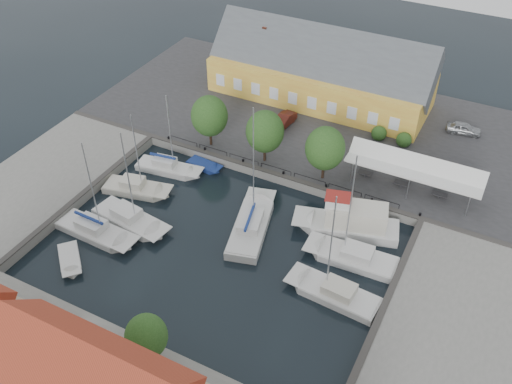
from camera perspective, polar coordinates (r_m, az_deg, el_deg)
ground at (r=56.04m, az=-2.82°, el=-4.63°), size 140.00×140.00×0.00m
north_quay at (r=72.30m, az=6.22°, el=6.95°), size 56.00×26.00×1.00m
west_quay at (r=66.12m, az=-20.56°, el=0.94°), size 12.00×24.00×1.00m
east_quay at (r=50.29m, az=18.97°, el=-13.34°), size 12.00×24.00×1.00m
quay_edge_fittings at (r=58.40m, az=-0.54°, el=-1.03°), size 56.00×24.72×0.40m
warehouse at (r=75.54m, az=6.15°, el=11.88°), size 28.56×14.00×9.55m
tent_canopy at (r=60.79m, az=15.60°, el=2.28°), size 14.00×4.00×2.83m
quay_trees at (r=62.06m, az=0.90°, el=6.07°), size 18.20×4.20×6.30m
car_silver at (r=72.84m, az=20.08°, el=5.99°), size 4.25×2.18×1.39m
car_red at (r=69.93m, az=2.74°, el=7.12°), size 1.94×4.52×1.45m
center_sailboat at (r=56.68m, az=-0.47°, el=-3.46°), size 5.51×10.62×13.94m
trawler at (r=56.81m, az=9.39°, el=-3.10°), size 10.83×5.72×5.00m
east_boat_a at (r=54.42m, az=9.65°, el=-6.55°), size 8.96×3.31×12.39m
east_boat_b at (r=51.15m, az=7.87°, el=-10.12°), size 8.73×3.42×11.62m
west_boat_a at (r=64.94m, az=-8.80°, el=2.29°), size 7.96×3.25×10.40m
west_boat_b at (r=62.62m, az=-11.88°, el=0.24°), size 7.74×4.05×10.30m
west_boat_c at (r=58.88m, az=-12.48°, el=-2.79°), size 8.99×3.94×11.73m
west_boat_d at (r=58.36m, az=-15.72°, el=-3.90°), size 9.02×3.01×11.83m
launch_sw at (r=56.42m, az=-18.09°, el=-6.56°), size 4.62×4.43×0.98m
launch_nw at (r=65.16m, az=-5.22°, el=2.57°), size 4.36×2.05×0.88m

